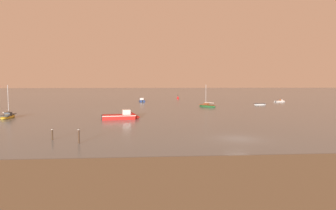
# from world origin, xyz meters

# --- Properties ---
(ground_plane) EXTENTS (800.00, 800.00, 0.00)m
(ground_plane) POSITION_xyz_m (0.00, 0.00, 0.00)
(ground_plane) COLOR slate
(sailboat_moored_0) EXTENTS (4.69, 5.46, 6.20)m
(sailboat_moored_0) POSITION_xyz_m (5.87, 44.11, 0.27)
(sailboat_moored_0) COLOR #23602D
(sailboat_moored_0) RESTS_ON ground
(sailboat_moored_1) EXTENTS (2.40, 5.74, 6.24)m
(sailboat_moored_1) POSITION_xyz_m (-35.24, 22.56, 0.27)
(sailboat_moored_1) COLOR gold
(sailboat_moored_1) RESTS_ON ground
(motorboat_moored_0) EXTENTS (2.18, 5.00, 1.85)m
(motorboat_moored_0) POSITION_xyz_m (-11.76, 69.10, 0.28)
(motorboat_moored_0) COLOR navy
(motorboat_moored_0) RESTS_ON ground
(motorboat_moored_1) EXTENTS (6.86, 3.27, 2.51)m
(motorboat_moored_1) POSITION_xyz_m (-14.09, 19.29, 0.38)
(motorboat_moored_1) COLOR red
(motorboat_moored_1) RESTS_ON ground
(rowboat_moored_2) EXTENTS (3.76, 1.53, 0.58)m
(rowboat_moored_2) POSITION_xyz_m (22.83, 50.42, 0.16)
(rowboat_moored_2) COLOR white
(rowboat_moored_2) RESTS_ON ground
(motorboat_moored_3) EXTENTS (4.31, 3.05, 1.41)m
(motorboat_moored_3) POSITION_xyz_m (35.17, 63.21, 0.19)
(motorboat_moored_3) COLOR white
(motorboat_moored_3) RESTS_ON ground
(channel_buoy) EXTENTS (0.90, 0.90, 2.30)m
(channel_buoy) POSITION_xyz_m (2.65, 85.49, 0.46)
(channel_buoy) COLOR red
(channel_buoy) RESTS_ON ground
(mooring_post_near) EXTENTS (0.22, 0.22, 1.35)m
(mooring_post_near) POSITION_xyz_m (-20.70, 0.99, 0.59)
(mooring_post_near) COLOR #443323
(mooring_post_near) RESTS_ON ground
(mooring_post_left) EXTENTS (0.22, 0.22, 1.67)m
(mooring_post_left) POSITION_xyz_m (-17.32, -1.24, 0.72)
(mooring_post_left) COLOR #473323
(mooring_post_left) RESTS_ON ground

